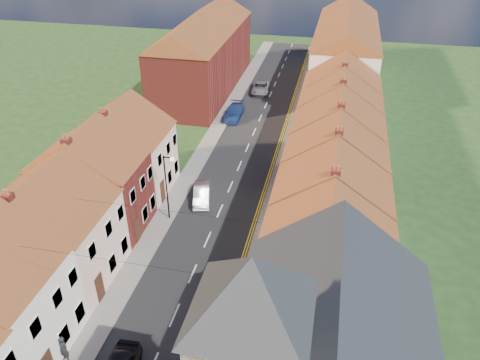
{
  "coord_description": "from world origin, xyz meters",
  "views": [
    {
      "loc": [
        8.77,
        -9.98,
        23.84
      ],
      "look_at": [
        1.82,
        21.9,
        3.5
      ],
      "focal_mm": 35.0,
      "sensor_mm": 36.0,
      "label": 1
    }
  ],
  "objects_px": {
    "lamppost": "(167,184)",
    "car_mid": "(201,194)",
    "car_far": "(234,113)",
    "pedestrian_left": "(63,349)",
    "car_distant": "(261,88)"
  },
  "relations": [
    {
      "from": "lamppost",
      "to": "car_mid",
      "type": "distance_m",
      "value": 4.74
    },
    {
      "from": "lamppost",
      "to": "car_mid",
      "type": "xyz_separation_m",
      "value": [
        1.79,
        3.3,
        -2.88
      ]
    },
    {
      "from": "lamppost",
      "to": "pedestrian_left",
      "type": "bearing_deg",
      "value": -95.0
    },
    {
      "from": "car_mid",
      "to": "car_distant",
      "type": "distance_m",
      "value": 27.09
    },
    {
      "from": "pedestrian_left",
      "to": "car_mid",
      "type": "bearing_deg",
      "value": 94.23
    },
    {
      "from": "car_far",
      "to": "pedestrian_left",
      "type": "distance_m",
      "value": 36.04
    },
    {
      "from": "lamppost",
      "to": "car_mid",
      "type": "height_order",
      "value": "lamppost"
    },
    {
      "from": "car_mid",
      "to": "car_distant",
      "type": "relative_size",
      "value": 0.82
    },
    {
      "from": "pedestrian_left",
      "to": "car_distant",
      "type": "bearing_deg",
      "value": 99.38
    },
    {
      "from": "car_mid",
      "to": "pedestrian_left",
      "type": "xyz_separation_m",
      "value": [
        -3.08,
        -18.02,
        0.4
      ]
    },
    {
      "from": "car_distant",
      "to": "pedestrian_left",
      "type": "xyz_separation_m",
      "value": [
        -3.6,
        -45.1,
        0.38
      ]
    },
    {
      "from": "car_distant",
      "to": "pedestrian_left",
      "type": "bearing_deg",
      "value": -99.48
    },
    {
      "from": "lamppost",
      "to": "car_distant",
      "type": "distance_m",
      "value": 30.61
    },
    {
      "from": "car_far",
      "to": "car_mid",
      "type": "bearing_deg",
      "value": -86.48
    },
    {
      "from": "car_far",
      "to": "car_distant",
      "type": "xyz_separation_m",
      "value": [
        1.7,
        9.11,
        -0.04
      ]
    }
  ]
}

